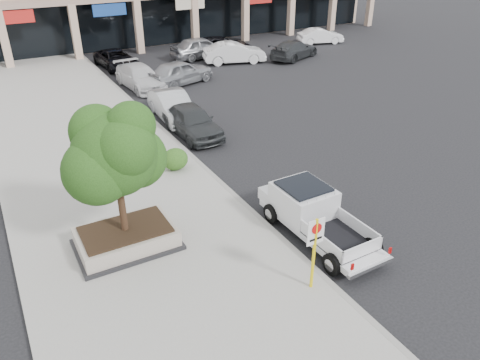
{
  "coord_description": "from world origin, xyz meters",
  "views": [
    {
      "loc": [
        -8.98,
        -11.21,
        9.25
      ],
      "look_at": [
        -1.86,
        1.5,
        1.34
      ],
      "focal_mm": 35.0,
      "sensor_mm": 36.0,
      "label": 1
    }
  ],
  "objects_px": {
    "curb_car_a": "(192,121)",
    "lot_car_d": "(221,46)",
    "curb_car_b": "(173,106)",
    "planter": "(126,238)",
    "lot_car_c": "(294,50)",
    "curb_car_c": "(140,77)",
    "lot_car_e": "(201,48)",
    "planter_tree": "(118,152)",
    "lot_car_f": "(320,36)",
    "pickup_truck": "(319,218)",
    "lot_car_b": "(234,53)",
    "no_parking_sign": "(315,244)",
    "lot_car_a": "(180,72)",
    "curb_car_d": "(116,59)"
  },
  "relations": [
    {
      "from": "curb_car_a",
      "to": "planter",
      "type": "bearing_deg",
      "value": -127.9
    },
    {
      "from": "lot_car_f",
      "to": "lot_car_c",
      "type": "bearing_deg",
      "value": 137.57
    },
    {
      "from": "lot_car_a",
      "to": "curb_car_a",
      "type": "bearing_deg",
      "value": 143.74
    },
    {
      "from": "curb_car_b",
      "to": "lot_car_f",
      "type": "height_order",
      "value": "curb_car_b"
    },
    {
      "from": "curb_car_b",
      "to": "lot_car_d",
      "type": "height_order",
      "value": "curb_car_b"
    },
    {
      "from": "curb_car_c",
      "to": "lot_car_b",
      "type": "xyz_separation_m",
      "value": [
        8.33,
        2.6,
        0.06
      ]
    },
    {
      "from": "curb_car_a",
      "to": "lot_car_d",
      "type": "bearing_deg",
      "value": 56.77
    },
    {
      "from": "planter",
      "to": "pickup_truck",
      "type": "relative_size",
      "value": 0.63
    },
    {
      "from": "curb_car_d",
      "to": "pickup_truck",
      "type": "bearing_deg",
      "value": -94.82
    },
    {
      "from": "lot_car_b",
      "to": "lot_car_c",
      "type": "xyz_separation_m",
      "value": [
        4.77,
        -1.14,
        -0.07
      ]
    },
    {
      "from": "pickup_truck",
      "to": "lot_car_b",
      "type": "xyz_separation_m",
      "value": [
        8.58,
        21.61,
        -0.02
      ]
    },
    {
      "from": "lot_car_e",
      "to": "curb_car_d",
      "type": "bearing_deg",
      "value": 82.62
    },
    {
      "from": "curb_car_a",
      "to": "curb_car_c",
      "type": "relative_size",
      "value": 0.9
    },
    {
      "from": "lot_car_b",
      "to": "planter_tree",
      "type": "bearing_deg",
      "value": 159.32
    },
    {
      "from": "curb_car_d",
      "to": "no_parking_sign",
      "type": "bearing_deg",
      "value": -98.63
    },
    {
      "from": "no_parking_sign",
      "to": "lot_car_a",
      "type": "height_order",
      "value": "no_parking_sign"
    },
    {
      "from": "lot_car_b",
      "to": "lot_car_d",
      "type": "xyz_separation_m",
      "value": [
        0.25,
        2.69,
        -0.05
      ]
    },
    {
      "from": "curb_car_d",
      "to": "lot_car_b",
      "type": "xyz_separation_m",
      "value": [
        8.31,
        -2.94,
        0.12
      ]
    },
    {
      "from": "curb_car_b",
      "to": "curb_car_c",
      "type": "distance_m",
      "value": 6.29
    },
    {
      "from": "curb_car_a",
      "to": "lot_car_f",
      "type": "relative_size",
      "value": 1.11
    },
    {
      "from": "lot_car_c",
      "to": "curb_car_b",
      "type": "bearing_deg",
      "value": 97.27
    },
    {
      "from": "no_parking_sign",
      "to": "planter_tree",
      "type": "bearing_deg",
      "value": 130.03
    },
    {
      "from": "no_parking_sign",
      "to": "pickup_truck",
      "type": "distance_m",
      "value": 2.81
    },
    {
      "from": "no_parking_sign",
      "to": "lot_car_e",
      "type": "distance_m",
      "value": 27.65
    },
    {
      "from": "curb_car_c",
      "to": "lot_car_b",
      "type": "distance_m",
      "value": 8.73
    },
    {
      "from": "curb_car_d",
      "to": "lot_car_f",
      "type": "xyz_separation_m",
      "value": [
        18.29,
        -0.73,
        0.0
      ]
    },
    {
      "from": "no_parking_sign",
      "to": "lot_car_f",
      "type": "xyz_separation_m",
      "value": [
        20.36,
        25.82,
        -0.97
      ]
    },
    {
      "from": "no_parking_sign",
      "to": "lot_car_f",
      "type": "bearing_deg",
      "value": 51.74
    },
    {
      "from": "curb_car_c",
      "to": "lot_car_e",
      "type": "bearing_deg",
      "value": 32.64
    },
    {
      "from": "pickup_truck",
      "to": "curb_car_d",
      "type": "distance_m",
      "value": 24.55
    },
    {
      "from": "curb_car_c",
      "to": "lot_car_e",
      "type": "height_order",
      "value": "lot_car_e"
    },
    {
      "from": "pickup_truck",
      "to": "lot_car_f",
      "type": "bearing_deg",
      "value": 50.86
    },
    {
      "from": "curb_car_c",
      "to": "lot_car_f",
      "type": "relative_size",
      "value": 1.23
    },
    {
      "from": "curb_car_b",
      "to": "curb_car_c",
      "type": "xyz_separation_m",
      "value": [
        0.3,
        6.28,
        -0.03
      ]
    },
    {
      "from": "lot_car_c",
      "to": "lot_car_f",
      "type": "bearing_deg",
      "value": -80.06
    },
    {
      "from": "planter_tree",
      "to": "curb_car_b",
      "type": "relative_size",
      "value": 0.88
    },
    {
      "from": "no_parking_sign",
      "to": "curb_car_d",
      "type": "distance_m",
      "value": 26.65
    },
    {
      "from": "planter_tree",
      "to": "lot_car_c",
      "type": "bearing_deg",
      "value": 43.17
    },
    {
      "from": "curb_car_c",
      "to": "lot_car_d",
      "type": "bearing_deg",
      "value": 26.68
    },
    {
      "from": "curb_car_c",
      "to": "curb_car_d",
      "type": "relative_size",
      "value": 1.04
    },
    {
      "from": "curb_car_d",
      "to": "lot_car_c",
      "type": "height_order",
      "value": "lot_car_c"
    },
    {
      "from": "no_parking_sign",
      "to": "lot_car_c",
      "type": "xyz_separation_m",
      "value": [
        15.15,
        22.47,
        -0.93
      ]
    },
    {
      "from": "curb_car_a",
      "to": "curb_car_d",
      "type": "bearing_deg",
      "value": 87.63
    },
    {
      "from": "curb_car_d",
      "to": "lot_car_f",
      "type": "distance_m",
      "value": 18.3
    },
    {
      "from": "planter",
      "to": "lot_car_c",
      "type": "height_order",
      "value": "lot_car_c"
    },
    {
      "from": "curb_car_a",
      "to": "lot_car_a",
      "type": "distance_m",
      "value": 8.84
    },
    {
      "from": "pickup_truck",
      "to": "lot_car_d",
      "type": "height_order",
      "value": "pickup_truck"
    },
    {
      "from": "curb_car_d",
      "to": "lot_car_f",
      "type": "relative_size",
      "value": 1.18
    },
    {
      "from": "curb_car_c",
      "to": "curb_car_a",
      "type": "bearing_deg",
      "value": -96.91
    },
    {
      "from": "curb_car_d",
      "to": "curb_car_b",
      "type": "bearing_deg",
      "value": -95.76
    }
  ]
}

